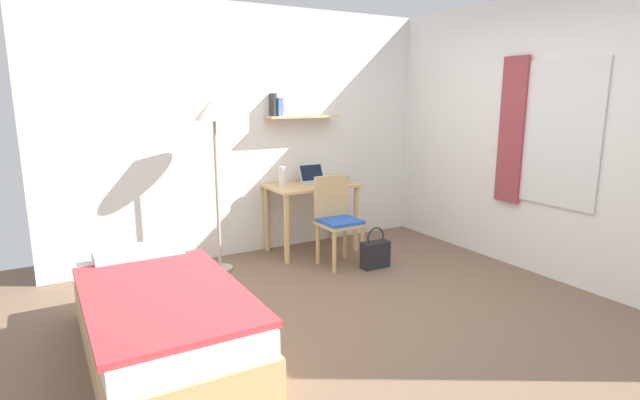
% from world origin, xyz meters
% --- Properties ---
extents(ground_plane, '(5.28, 5.28, 0.00)m').
position_xyz_m(ground_plane, '(0.00, 0.00, 0.00)').
color(ground_plane, brown).
extents(wall_back, '(4.40, 0.27, 2.60)m').
position_xyz_m(wall_back, '(0.00, 2.02, 1.30)').
color(wall_back, white).
rests_on(wall_back, ground_plane).
extents(wall_right, '(0.10, 4.40, 2.60)m').
position_xyz_m(wall_right, '(2.02, 0.00, 1.30)').
color(wall_right, white).
rests_on(wall_right, ground_plane).
extents(bed, '(0.94, 1.84, 0.54)m').
position_xyz_m(bed, '(-1.47, 0.23, 0.24)').
color(bed, tan).
rests_on(bed, ground_plane).
extents(desk, '(0.94, 0.59, 0.75)m').
position_xyz_m(desk, '(0.47, 1.70, 0.60)').
color(desk, tan).
rests_on(desk, ground_plane).
extents(desk_chair, '(0.40, 0.39, 0.90)m').
position_xyz_m(desk_chair, '(0.48, 1.18, 0.49)').
color(desk_chair, tan).
rests_on(desk_chair, ground_plane).
extents(standing_lamp, '(0.37, 0.37, 1.68)m').
position_xyz_m(standing_lamp, '(-0.61, 1.60, 1.47)').
color(standing_lamp, '#B2A893').
rests_on(standing_lamp, ground_plane).
extents(laptop, '(0.30, 0.22, 0.21)m').
position_xyz_m(laptop, '(0.54, 1.78, 0.80)').
color(laptop, '#B7BABF').
rests_on(laptop, desk).
extents(water_bottle, '(0.07, 0.07, 0.21)m').
position_xyz_m(water_bottle, '(0.15, 1.74, 0.85)').
color(water_bottle, silver).
rests_on(water_bottle, desk).
extents(book_stack, '(0.17, 0.23, 0.08)m').
position_xyz_m(book_stack, '(0.76, 1.64, 0.79)').
color(book_stack, silver).
rests_on(book_stack, desk).
extents(handbag, '(0.29, 0.13, 0.42)m').
position_xyz_m(handbag, '(0.75, 0.89, 0.14)').
color(handbag, '#232328').
rests_on(handbag, ground_plane).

